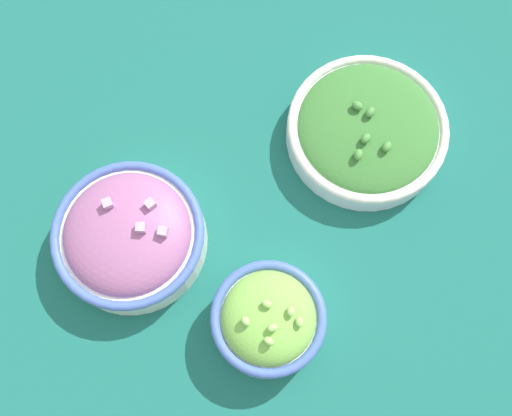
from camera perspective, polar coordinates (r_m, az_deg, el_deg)
ground_plane at (r=0.76m, az=0.00°, el=-0.66°), size 3.00×3.00×0.00m
bowl_broccoli at (r=0.79m, az=11.04°, el=7.72°), size 0.22×0.22×0.06m
bowl_red_onion at (r=0.73m, az=-12.56°, el=-2.71°), size 0.19×0.19×0.08m
bowl_lettuce at (r=0.69m, az=1.24°, el=-11.03°), size 0.14×0.14×0.09m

